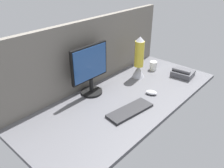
{
  "coord_description": "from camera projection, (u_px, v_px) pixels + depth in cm",
  "views": [
    {
      "loc": [
        -126.65,
        -100.02,
        99.13
      ],
      "look_at": [
        -5.3,
        0.0,
        14.0
      ],
      "focal_mm": 36.91,
      "sensor_mm": 36.0,
      "label": 1
    }
  ],
  "objects": [
    {
      "name": "ground_plane",
      "position": [
        124.0,
        98.0,
        1.9
      ],
      "size": [
        180.0,
        80.0,
        3.0
      ],
      "primitive_type": "cube",
      "color": "#515156"
    },
    {
      "name": "mouse",
      "position": [
        151.0,
        93.0,
        1.92
      ],
      "size": [
        8.77,
        10.99,
        3.4
      ],
      "primitive_type": "ellipsoid",
      "rotation": [
        0.0,
        0.0,
        0.38
      ],
      "color": "silver",
      "rests_on": "ground_plane"
    },
    {
      "name": "keyboard",
      "position": [
        130.0,
        111.0,
        1.7
      ],
      "size": [
        38.44,
        17.98,
        2.0
      ],
      "primitive_type": "cube",
      "rotation": [
        0.0,
        0.0,
        -0.14
      ],
      "color": "#262628",
      "rests_on": "ground_plane"
    },
    {
      "name": "cubicle_wall_back",
      "position": [
        91.0,
        53.0,
        1.97
      ],
      "size": [
        180.0,
        5.0,
        57.67
      ],
      "color": "slate",
      "rests_on": "ground_plane"
    },
    {
      "name": "lava_lamp",
      "position": [
        139.0,
        60.0,
        2.14
      ],
      "size": [
        12.05,
        12.05,
        39.43
      ],
      "color": "#A5A5AD",
      "rests_on": "ground_plane"
    },
    {
      "name": "mug_ceramic_white",
      "position": [
        153.0,
        66.0,
        2.33
      ],
      "size": [
        7.24,
        7.24,
        8.69
      ],
      "color": "white",
      "rests_on": "ground_plane"
    },
    {
      "name": "desk_phone",
      "position": [
        183.0,
        73.0,
        2.21
      ],
      "size": [
        19.04,
        20.8,
        8.8
      ],
      "color": "#4C4C51",
      "rests_on": "ground_plane"
    },
    {
      "name": "monitor",
      "position": [
        90.0,
        68.0,
        1.84
      ],
      "size": [
        36.66,
        18.0,
        41.46
      ],
      "color": "black",
      "rests_on": "ground_plane"
    }
  ]
}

